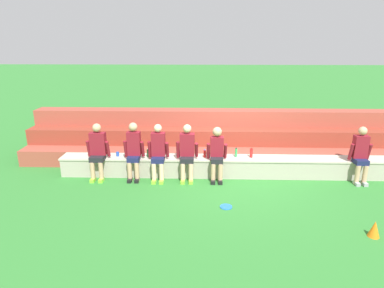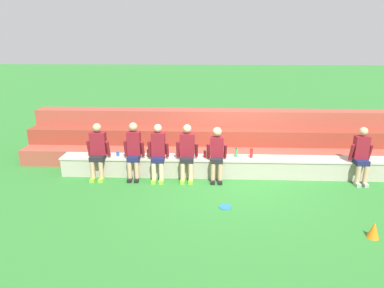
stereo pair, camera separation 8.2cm
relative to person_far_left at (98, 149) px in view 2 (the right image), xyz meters
name	(u,v)px [view 2 (the right image)]	position (x,y,z in m)	size (l,w,h in m)	color
ground_plane	(230,179)	(3.27, 0.00, -0.74)	(80.00, 80.00, 0.00)	#2D752D
stone_seating_wall	(229,166)	(3.27, 0.25, -0.48)	(8.57, 0.54, 0.49)	#A8A08E
brick_bleachers	(226,140)	(3.27, 1.73, -0.23)	(11.43, 1.73, 1.33)	#9B4435
person_far_left	(98,149)	(0.00, 0.00, 0.00)	(0.56, 0.53, 1.39)	tan
person_left_of_center	(134,150)	(0.89, 0.00, 0.01)	(0.50, 0.51, 1.42)	tan
person_center	(158,151)	(1.50, -0.04, -0.01)	(0.52, 0.52, 1.39)	beige
person_right_of_center	(187,151)	(2.21, -0.02, -0.01)	(0.54, 0.53, 1.39)	#DBAD89
person_far_right	(217,153)	(2.93, -0.02, -0.03)	(0.50, 0.53, 1.33)	tan
person_rightmost_edge	(361,154)	(6.38, -0.04, -0.02)	(0.51, 0.50, 1.37)	tan
water_bottle_near_right	(148,153)	(1.21, 0.23, -0.15)	(0.08, 0.08, 0.22)	green
water_bottle_mid_left	(236,153)	(3.43, 0.30, -0.14)	(0.07, 0.07, 0.24)	green
water_bottle_center_gap	(205,154)	(2.64, 0.23, -0.15)	(0.07, 0.07, 0.21)	red
water_bottle_near_left	(251,153)	(3.81, 0.26, -0.13)	(0.07, 0.07, 0.25)	red
plastic_cup_middle	(118,154)	(0.42, 0.26, -0.20)	(0.08, 0.08, 0.11)	blue
frisbee	(225,207)	(3.08, -1.46, -0.73)	(0.25, 0.25, 0.02)	blue
sports_cone	(374,230)	(5.62, -2.46, -0.59)	(0.20, 0.20, 0.30)	orange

